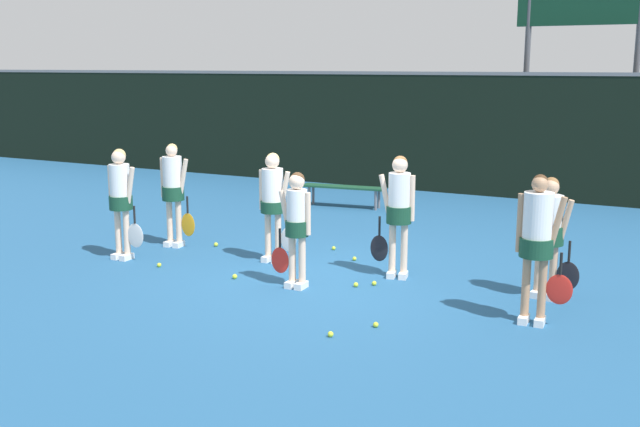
{
  "coord_description": "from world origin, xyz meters",
  "views": [
    {
      "loc": [
        4.89,
        -9.37,
        3.07
      ],
      "look_at": [
        -0.01,
        0.09,
        0.94
      ],
      "focal_mm": 42.0,
      "sensor_mm": 36.0,
      "label": 1
    }
  ],
  "objects_px": {
    "tennis_ball_0": "(331,334)",
    "tennis_ball_7": "(376,325)",
    "player_6": "(549,227)",
    "tennis_ball_6": "(334,248)",
    "tennis_ball_4": "(216,244)",
    "player_0": "(121,194)",
    "bench_courtside": "(344,189)",
    "tennis_ball_1": "(374,283)",
    "player_5": "(399,206)",
    "player_1": "(296,221)",
    "tennis_ball_5": "(356,285)",
    "tennis_ball_2": "(235,276)",
    "tennis_ball_8": "(159,265)",
    "scoreboard": "(583,20)",
    "player_4": "(273,197)",
    "tennis_ball_3": "(354,259)",
    "player_2": "(537,236)",
    "player_3": "(173,186)"
  },
  "relations": [
    {
      "from": "player_4",
      "to": "tennis_ball_1",
      "type": "bearing_deg",
      "value": -15.51
    },
    {
      "from": "tennis_ball_2",
      "to": "tennis_ball_3",
      "type": "bearing_deg",
      "value": 57.44
    },
    {
      "from": "player_1",
      "to": "tennis_ball_3",
      "type": "bearing_deg",
      "value": 85.31
    },
    {
      "from": "player_2",
      "to": "tennis_ball_7",
      "type": "height_order",
      "value": "player_2"
    },
    {
      "from": "player_0",
      "to": "player_6",
      "type": "height_order",
      "value": "player_0"
    },
    {
      "from": "player_0",
      "to": "bench_courtside",
      "type": "bearing_deg",
      "value": 77.13
    },
    {
      "from": "player_5",
      "to": "tennis_ball_5",
      "type": "bearing_deg",
      "value": -126.11
    },
    {
      "from": "player_1",
      "to": "player_6",
      "type": "bearing_deg",
      "value": 18.35
    },
    {
      "from": "scoreboard",
      "to": "player_4",
      "type": "height_order",
      "value": "scoreboard"
    },
    {
      "from": "tennis_ball_4",
      "to": "tennis_ball_8",
      "type": "bearing_deg",
      "value": -90.16
    },
    {
      "from": "player_6",
      "to": "tennis_ball_1",
      "type": "xyz_separation_m",
      "value": [
        -2.25,
        -0.54,
        -0.93
      ]
    },
    {
      "from": "tennis_ball_1",
      "to": "tennis_ball_7",
      "type": "bearing_deg",
      "value": -66.03
    },
    {
      "from": "player_1",
      "to": "player_5",
      "type": "height_order",
      "value": "player_5"
    },
    {
      "from": "tennis_ball_3",
      "to": "player_3",
      "type": "bearing_deg",
      "value": -170.33
    },
    {
      "from": "tennis_ball_4",
      "to": "tennis_ball_6",
      "type": "bearing_deg",
      "value": 20.4
    },
    {
      "from": "player_6",
      "to": "tennis_ball_0",
      "type": "distance_m",
      "value": 3.38
    },
    {
      "from": "tennis_ball_5",
      "to": "tennis_ball_7",
      "type": "bearing_deg",
      "value": -57.03
    },
    {
      "from": "player_0",
      "to": "tennis_ball_4",
      "type": "xyz_separation_m",
      "value": [
        0.83,
        1.36,
        -1.02
      ]
    },
    {
      "from": "tennis_ball_0",
      "to": "tennis_ball_2",
      "type": "height_order",
      "value": "tennis_ball_2"
    },
    {
      "from": "player_0",
      "to": "tennis_ball_6",
      "type": "height_order",
      "value": "player_0"
    },
    {
      "from": "player_3",
      "to": "tennis_ball_3",
      "type": "bearing_deg",
      "value": 2.94
    },
    {
      "from": "player_5",
      "to": "tennis_ball_0",
      "type": "distance_m",
      "value": 2.85
    },
    {
      "from": "tennis_ball_2",
      "to": "tennis_ball_8",
      "type": "xyz_separation_m",
      "value": [
        -1.4,
        0.0,
        -0.0
      ]
    },
    {
      "from": "player_1",
      "to": "tennis_ball_0",
      "type": "bearing_deg",
      "value": -50.68
    },
    {
      "from": "bench_courtside",
      "to": "tennis_ball_5",
      "type": "distance_m",
      "value": 6.03
    },
    {
      "from": "tennis_ball_4",
      "to": "bench_courtside",
      "type": "bearing_deg",
      "value": 85.03
    },
    {
      "from": "player_1",
      "to": "tennis_ball_7",
      "type": "distance_m",
      "value": 2.12
    },
    {
      "from": "tennis_ball_1",
      "to": "tennis_ball_2",
      "type": "bearing_deg",
      "value": -161.92
    },
    {
      "from": "player_3",
      "to": "tennis_ball_4",
      "type": "bearing_deg",
      "value": 18.23
    },
    {
      "from": "player_0",
      "to": "player_4",
      "type": "distance_m",
      "value": 2.43
    },
    {
      "from": "player_4",
      "to": "tennis_ball_7",
      "type": "distance_m",
      "value": 3.48
    },
    {
      "from": "tennis_ball_0",
      "to": "tennis_ball_8",
      "type": "height_order",
      "value": "same"
    },
    {
      "from": "player_2",
      "to": "tennis_ball_6",
      "type": "distance_m",
      "value": 4.44
    },
    {
      "from": "player_6",
      "to": "player_2",
      "type": "bearing_deg",
      "value": -79.63
    },
    {
      "from": "tennis_ball_0",
      "to": "tennis_ball_4",
      "type": "xyz_separation_m",
      "value": [
        -3.7,
        2.98,
        0.0
      ]
    },
    {
      "from": "player_5",
      "to": "tennis_ball_5",
      "type": "distance_m",
      "value": 1.31
    },
    {
      "from": "tennis_ball_5",
      "to": "player_5",
      "type": "bearing_deg",
      "value": 65.59
    },
    {
      "from": "tennis_ball_4",
      "to": "tennis_ball_2",
      "type": "bearing_deg",
      "value": -47.16
    },
    {
      "from": "bench_courtside",
      "to": "tennis_ball_0",
      "type": "distance_m",
      "value": 8.0
    },
    {
      "from": "player_5",
      "to": "player_6",
      "type": "xyz_separation_m",
      "value": [
        2.12,
        -0.0,
        -0.1
      ]
    },
    {
      "from": "player_4",
      "to": "tennis_ball_0",
      "type": "height_order",
      "value": "player_4"
    },
    {
      "from": "tennis_ball_8",
      "to": "player_6",
      "type": "bearing_deg",
      "value": 11.82
    },
    {
      "from": "player_5",
      "to": "player_6",
      "type": "distance_m",
      "value": 2.12
    },
    {
      "from": "player_2",
      "to": "tennis_ball_5",
      "type": "height_order",
      "value": "player_2"
    },
    {
      "from": "tennis_ball_0",
      "to": "tennis_ball_7",
      "type": "relative_size",
      "value": 1.02
    },
    {
      "from": "tennis_ball_3",
      "to": "tennis_ball_8",
      "type": "xyz_separation_m",
      "value": [
        -2.51,
        -1.74,
        0.0
      ]
    },
    {
      "from": "player_0",
      "to": "tennis_ball_0",
      "type": "bearing_deg",
      "value": -20.47
    },
    {
      "from": "tennis_ball_5",
      "to": "tennis_ball_7",
      "type": "distance_m",
      "value": 1.65
    },
    {
      "from": "player_0",
      "to": "scoreboard",
      "type": "bearing_deg",
      "value": 60.93
    },
    {
      "from": "player_6",
      "to": "tennis_ball_6",
      "type": "relative_size",
      "value": 25.33
    }
  ]
}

